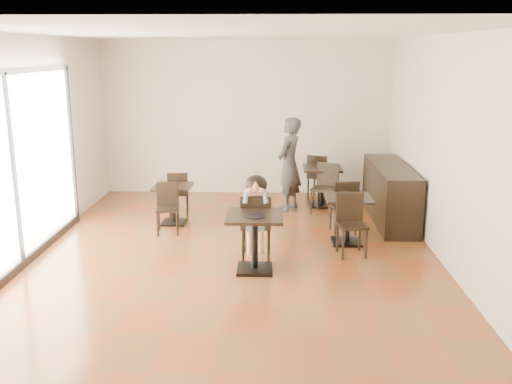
{
  "coord_description": "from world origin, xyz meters",
  "views": [
    {
      "loc": [
        0.57,
        -7.92,
        2.97
      ],
      "look_at": [
        0.32,
        0.0,
        1.0
      ],
      "focal_mm": 40.0,
      "sensor_mm": 36.0,
      "label": 1
    }
  ],
  "objects_px": {
    "cafe_table_left": "(173,205)",
    "chair_back_b": "(324,189)",
    "cafe_table_mid": "(347,220)",
    "chair_mid_a": "(343,206)",
    "adult_patron": "(289,164)",
    "chair_back_a": "(320,177)",
    "child_table": "(255,243)",
    "cafe_table_back": "(322,187)",
    "chair_left_a": "(178,193)",
    "child_chair": "(256,225)",
    "chair_left_b": "(167,209)",
    "chair_mid_b": "(352,226)",
    "child": "(256,217)"
  },
  "relations": [
    {
      "from": "chair_mid_b",
      "to": "chair_left_b",
      "type": "bearing_deg",
      "value": 153.83
    },
    {
      "from": "chair_back_a",
      "to": "chair_back_b",
      "type": "height_order",
      "value": "same"
    },
    {
      "from": "cafe_table_mid",
      "to": "chair_mid_a",
      "type": "relative_size",
      "value": 0.83
    },
    {
      "from": "child_table",
      "to": "adult_patron",
      "type": "height_order",
      "value": "adult_patron"
    },
    {
      "from": "child_chair",
      "to": "chair_left_b",
      "type": "bearing_deg",
      "value": -35.67
    },
    {
      "from": "child_chair",
      "to": "child",
      "type": "bearing_deg",
      "value": 90.0
    },
    {
      "from": "cafe_table_left",
      "to": "chair_back_b",
      "type": "relative_size",
      "value": 0.74
    },
    {
      "from": "chair_left_a",
      "to": "chair_back_b",
      "type": "xyz_separation_m",
      "value": [
        2.7,
        0.17,
        0.05
      ]
    },
    {
      "from": "chair_left_b",
      "to": "chair_left_a",
      "type": "bearing_deg",
      "value": 83.07
    },
    {
      "from": "child_table",
      "to": "chair_left_a",
      "type": "bearing_deg",
      "value": 118.88
    },
    {
      "from": "child_table",
      "to": "cafe_table_mid",
      "type": "bearing_deg",
      "value": 40.65
    },
    {
      "from": "child",
      "to": "chair_left_b",
      "type": "height_order",
      "value": "child"
    },
    {
      "from": "child_chair",
      "to": "chair_mid_a",
      "type": "height_order",
      "value": "child_chair"
    },
    {
      "from": "cafe_table_back",
      "to": "chair_left_a",
      "type": "xyz_separation_m",
      "value": [
        -2.7,
        -0.72,
        0.03
      ]
    },
    {
      "from": "cafe_table_back",
      "to": "chair_mid_b",
      "type": "xyz_separation_m",
      "value": [
        0.23,
        -2.78,
        0.07
      ]
    },
    {
      "from": "cafe_table_back",
      "to": "child_table",
      "type": "bearing_deg",
      "value": -109.07
    },
    {
      "from": "child_table",
      "to": "cafe_table_back",
      "type": "height_order",
      "value": "child_table"
    },
    {
      "from": "cafe_table_left",
      "to": "chair_left_b",
      "type": "height_order",
      "value": "chair_left_b"
    },
    {
      "from": "child_table",
      "to": "chair_back_a",
      "type": "bearing_deg",
      "value": 73.39
    },
    {
      "from": "cafe_table_back",
      "to": "chair_mid_a",
      "type": "height_order",
      "value": "chair_mid_a"
    },
    {
      "from": "child",
      "to": "child_chair",
      "type": "bearing_deg",
      "value": 90.0
    },
    {
      "from": "chair_mid_a",
      "to": "chair_mid_b",
      "type": "relative_size",
      "value": 1.0
    },
    {
      "from": "chair_mid_a",
      "to": "chair_left_b",
      "type": "relative_size",
      "value": 1.1
    },
    {
      "from": "cafe_table_mid",
      "to": "chair_mid_b",
      "type": "height_order",
      "value": "chair_mid_b"
    },
    {
      "from": "chair_back_a",
      "to": "chair_back_b",
      "type": "distance_m",
      "value": 1.1
    },
    {
      "from": "child_table",
      "to": "chair_mid_b",
      "type": "bearing_deg",
      "value": 25.21
    },
    {
      "from": "child_table",
      "to": "adult_patron",
      "type": "distance_m",
      "value": 3.23
    },
    {
      "from": "chair_mid_a",
      "to": "chair_back_b",
      "type": "bearing_deg",
      "value": -86.68
    },
    {
      "from": "child_table",
      "to": "chair_left_b",
      "type": "xyz_separation_m",
      "value": [
        -1.51,
        1.63,
        0.01
      ]
    },
    {
      "from": "cafe_table_back",
      "to": "chair_back_a",
      "type": "bearing_deg",
      "value": 90.0
    },
    {
      "from": "child",
      "to": "cafe_table_back",
      "type": "height_order",
      "value": "child"
    },
    {
      "from": "child_chair",
      "to": "cafe_table_left",
      "type": "relative_size",
      "value": 1.41
    },
    {
      "from": "chair_mid_a",
      "to": "chair_left_a",
      "type": "height_order",
      "value": "chair_mid_a"
    },
    {
      "from": "chair_mid_a",
      "to": "chair_left_a",
      "type": "bearing_deg",
      "value": -26.17
    },
    {
      "from": "adult_patron",
      "to": "chair_back_b",
      "type": "distance_m",
      "value": 0.81
    },
    {
      "from": "child_table",
      "to": "cafe_table_mid",
      "type": "distance_m",
      "value": 1.87
    },
    {
      "from": "cafe_table_back",
      "to": "chair_mid_b",
      "type": "bearing_deg",
      "value": -85.37
    },
    {
      "from": "child_table",
      "to": "chair_back_b",
      "type": "distance_m",
      "value": 3.14
    },
    {
      "from": "child_table",
      "to": "chair_left_a",
      "type": "xyz_separation_m",
      "value": [
        -1.51,
        2.73,
        0.01
      ]
    },
    {
      "from": "adult_patron",
      "to": "cafe_table_back",
      "type": "xyz_separation_m",
      "value": [
        0.65,
        0.3,
        -0.5
      ]
    },
    {
      "from": "child_chair",
      "to": "child",
      "type": "relative_size",
      "value": 0.79
    },
    {
      "from": "cafe_table_back",
      "to": "chair_mid_a",
      "type": "bearing_deg",
      "value": -82.37
    },
    {
      "from": "child_table",
      "to": "child_chair",
      "type": "height_order",
      "value": "child_chair"
    },
    {
      "from": "chair_mid_a",
      "to": "cafe_table_left",
      "type": "bearing_deg",
      "value": -15.98
    },
    {
      "from": "adult_patron",
      "to": "chair_back_a",
      "type": "distance_m",
      "value": 1.15
    },
    {
      "from": "child_chair",
      "to": "chair_back_a",
      "type": "bearing_deg",
      "value": -109.08
    },
    {
      "from": "chair_mid_b",
      "to": "chair_back_a",
      "type": "distance_m",
      "value": 3.34
    },
    {
      "from": "child",
      "to": "chair_back_b",
      "type": "height_order",
      "value": "child"
    },
    {
      "from": "chair_mid_a",
      "to": "chair_left_b",
      "type": "xyz_separation_m",
      "value": [
        -2.92,
        -0.14,
        -0.04
      ]
    },
    {
      "from": "chair_mid_a",
      "to": "chair_back_a",
      "type": "bearing_deg",
      "value": -92.16
    }
  ]
}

